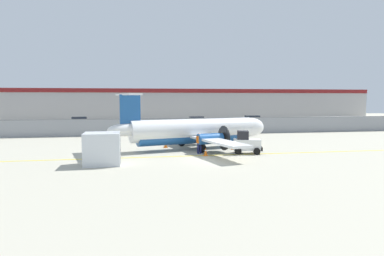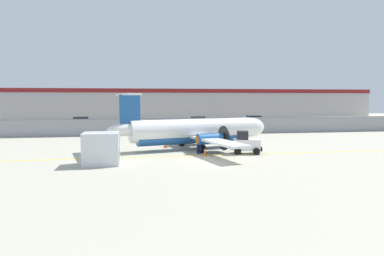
{
  "view_description": "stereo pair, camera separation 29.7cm",
  "coord_description": "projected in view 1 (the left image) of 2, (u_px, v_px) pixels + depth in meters",
  "views": [
    {
      "loc": [
        -6.12,
        -24.25,
        4.5
      ],
      "look_at": [
        -0.6,
        6.72,
        1.8
      ],
      "focal_mm": 32.0,
      "sensor_mm": 36.0,
      "label": 1
    },
    {
      "loc": [
        -5.82,
        -24.3,
        4.5
      ],
      "look_at": [
        -0.6,
        6.72,
        1.8
      ],
      "focal_mm": 32.0,
      "sensor_mm": 36.0,
      "label": 2
    }
  ],
  "objects": [
    {
      "name": "ground_plane",
      "position": [
        210.0,
        155.0,
        27.2
      ],
      "size": [
        140.0,
        140.0,
        0.01
      ],
      "color": "#B2AD99"
    },
    {
      "name": "traffic_cone_far_left",
      "position": [
        233.0,
        146.0,
        30.4
      ],
      "size": [
        0.36,
        0.36,
        0.64
      ],
      "color": "orange",
      "rests_on": "ground"
    },
    {
      "name": "traffic_cone_near_right",
      "position": [
        206.0,
        152.0,
        27.03
      ],
      "size": [
        0.36,
        0.36,
        0.64
      ],
      "color": "orange",
      "rests_on": "ground"
    },
    {
      "name": "parking_lot_strip",
      "position": [
        171.0,
        127.0,
        54.17
      ],
      "size": [
        98.0,
        17.0,
        0.12
      ],
      "color": "#38383A",
      "rests_on": "ground"
    },
    {
      "name": "cargo_container",
      "position": [
        102.0,
        149.0,
        23.27
      ],
      "size": [
        2.44,
        2.0,
        2.2
      ],
      "rotation": [
        0.0,
        0.0,
        -0.0
      ],
      "color": "silver",
      "rests_on": "ground"
    },
    {
      "name": "commuter_airplane",
      "position": [
        197.0,
        131.0,
        30.72
      ],
      "size": [
        14.98,
        15.91,
        4.92
      ],
      "rotation": [
        0.0,
        0.0,
        0.24
      ],
      "color": "white",
      "rests_on": "ground"
    },
    {
      "name": "parked_car_1",
      "position": [
        152.0,
        124.0,
        48.38
      ],
      "size": [
        4.28,
        2.16,
        1.58
      ],
      "rotation": [
        0.0,
        0.0,
        3.09
      ],
      "color": "silver",
      "rests_on": "parking_lot_strip"
    },
    {
      "name": "baggage_tug",
      "position": [
        246.0,
        143.0,
        28.09
      ],
      "size": [
        2.54,
        1.87,
        1.88
      ],
      "rotation": [
        0.0,
        0.0,
        -0.27
      ],
      "color": "silver",
      "rests_on": "ground"
    },
    {
      "name": "perimeter_fence",
      "position": [
        181.0,
        126.0,
        42.8
      ],
      "size": [
        98.0,
        0.1,
        2.1
      ],
      "color": "gray",
      "rests_on": "ground"
    },
    {
      "name": "background_building",
      "position": [
        161.0,
        105.0,
        72.04
      ],
      "size": [
        91.0,
        8.1,
        6.5
      ],
      "color": "#BCB7B2",
      "rests_on": "ground"
    },
    {
      "name": "parked_car_2",
      "position": [
        197.0,
        121.0,
        54.43
      ],
      "size": [
        4.28,
        2.16,
        1.58
      ],
      "rotation": [
        0.0,
        0.0,
        -0.05
      ],
      "color": "silver",
      "rests_on": "parking_lot_strip"
    },
    {
      "name": "ground_crew_worker",
      "position": [
        199.0,
        142.0,
        28.02
      ],
      "size": [
        0.55,
        0.37,
        1.7
      ],
      "rotation": [
        0.0,
        0.0,
        1.65
      ],
      "color": "#191E4C",
      "rests_on": "ground"
    },
    {
      "name": "parked_car_3",
      "position": [
        252.0,
        120.0,
        57.43
      ],
      "size": [
        4.22,
        2.04,
        1.58
      ],
      "rotation": [
        0.0,
        0.0,
        3.15
      ],
      "color": "black",
      "rests_on": "parking_lot_strip"
    },
    {
      "name": "parked_car_0",
      "position": [
        80.0,
        122.0,
        53.17
      ],
      "size": [
        4.34,
        2.3,
        1.58
      ],
      "rotation": [
        0.0,
        0.0,
        0.09
      ],
      "color": "black",
      "rests_on": "parking_lot_strip"
    },
    {
      "name": "traffic_cone_near_left",
      "position": [
        166.0,
        144.0,
        31.46
      ],
      "size": [
        0.36,
        0.36,
        0.64
      ],
      "color": "orange",
      "rests_on": "ground"
    }
  ]
}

